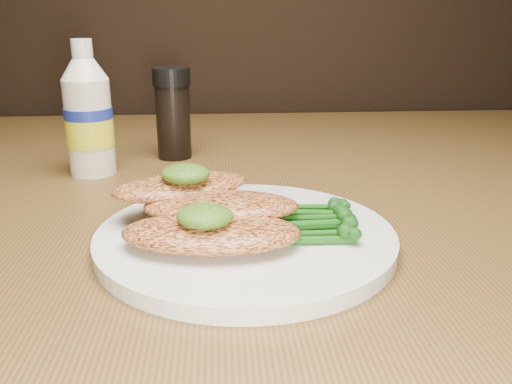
{
  "coord_description": "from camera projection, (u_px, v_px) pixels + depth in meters",
  "views": [
    {
      "loc": [
        0.03,
        0.42,
        0.94
      ],
      "look_at": [
        0.07,
        0.88,
        0.79
      ],
      "focal_mm": 38.69,
      "sensor_mm": 36.0,
      "label": 1
    }
  ],
  "objects": [
    {
      "name": "pesto_back",
      "position": [
        185.0,
        174.0,
        0.48
      ],
      "size": [
        0.05,
        0.05,
        0.02
      ],
      "primitive_type": "ellipsoid",
      "rotation": [
        0.0,
        0.0,
        -0.36
      ],
      "color": "black",
      "rests_on": "chicken_back"
    },
    {
      "name": "plate",
      "position": [
        246.0,
        238.0,
        0.47
      ],
      "size": [
        0.25,
        0.25,
        0.01
      ],
      "primitive_type": "cylinder",
      "color": "silver",
      "rests_on": "dining_table"
    },
    {
      "name": "mayo_bottle",
      "position": [
        88.0,
        109.0,
        0.64
      ],
      "size": [
        0.07,
        0.07,
        0.16
      ],
      "primitive_type": null,
      "rotation": [
        0.0,
        0.0,
        0.31
      ],
      "color": "beige",
      "rests_on": "dining_table"
    },
    {
      "name": "chicken_back",
      "position": [
        181.0,
        186.0,
        0.49
      ],
      "size": [
        0.14,
        0.1,
        0.02
      ],
      "primitive_type": "ellipsoid",
      "rotation": [
        0.0,
        0.0,
        0.34
      ],
      "color": "#D27842",
      "rests_on": "plate"
    },
    {
      "name": "broccolini_bundle",
      "position": [
        293.0,
        218.0,
        0.47
      ],
      "size": [
        0.14,
        0.12,
        0.02
      ],
      "primitive_type": null,
      "rotation": [
        0.0,
        0.0,
        -0.28
      ],
      "color": "#164D11",
      "rests_on": "plate"
    },
    {
      "name": "pesto_front",
      "position": [
        205.0,
        216.0,
        0.42
      ],
      "size": [
        0.05,
        0.05,
        0.02
      ],
      "primitive_type": "ellipsoid",
      "rotation": [
        0.0,
        0.0,
        -0.32
      ],
      "color": "black",
      "rests_on": "chicken_front"
    },
    {
      "name": "chicken_mid",
      "position": [
        221.0,
        206.0,
        0.47
      ],
      "size": [
        0.14,
        0.07,
        0.02
      ],
      "primitive_type": "ellipsoid",
      "rotation": [
        0.0,
        0.0,
        -0.05
      ],
      "color": "#D27842",
      "rests_on": "plate"
    },
    {
      "name": "chicken_front",
      "position": [
        211.0,
        233.0,
        0.43
      ],
      "size": [
        0.15,
        0.09,
        0.02
      ],
      "primitive_type": "ellipsoid",
      "rotation": [
        0.0,
        0.0,
        -0.08
      ],
      "color": "#D27842",
      "rests_on": "plate"
    },
    {
      "name": "pepper_grinder",
      "position": [
        173.0,
        114.0,
        0.72
      ],
      "size": [
        0.06,
        0.06,
        0.12
      ],
      "primitive_type": null,
      "rotation": [
        0.0,
        0.0,
        0.39
      ],
      "color": "black",
      "rests_on": "dining_table"
    }
  ]
}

